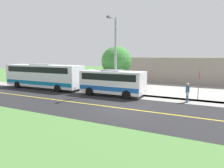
% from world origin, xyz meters
% --- Properties ---
extents(ground_plane, '(120.00, 120.00, 0.00)m').
position_xyz_m(ground_plane, '(0.00, 0.00, 0.00)').
color(ground_plane, '#477238').
extents(road_surface, '(8.00, 100.00, 0.01)m').
position_xyz_m(road_surface, '(0.00, 0.00, 0.00)').
color(road_surface, black).
rests_on(road_surface, ground).
extents(sidewalk, '(2.40, 100.00, 0.01)m').
position_xyz_m(sidewalk, '(-5.20, 0.00, 0.00)').
color(sidewalk, gray).
rests_on(sidewalk, ground).
extents(parking_lot_surface, '(14.00, 36.00, 0.01)m').
position_xyz_m(parking_lot_surface, '(-12.40, 3.00, 0.00)').
color(parking_lot_surface, '#9E9991').
rests_on(parking_lot_surface, ground).
extents(road_centre_line, '(0.16, 100.00, 0.00)m').
position_xyz_m(road_centre_line, '(0.00, 0.00, 0.01)').
color(road_centre_line, gold).
rests_on(road_centre_line, ground).
extents(shuttle_bus_front, '(2.73, 7.06, 2.77)m').
position_xyz_m(shuttle_bus_front, '(-4.54, -3.23, 1.53)').
color(shuttle_bus_front, white).
rests_on(shuttle_bus_front, ground).
extents(transit_bus_rear, '(2.79, 11.43, 3.23)m').
position_xyz_m(transit_bus_rear, '(-4.57, -13.36, 1.77)').
color(transit_bus_rear, white).
rests_on(transit_bus_rear, ground).
extents(pedestrian_with_bags, '(0.72, 0.34, 1.81)m').
position_xyz_m(pedestrian_with_bags, '(-4.62, 4.42, 0.98)').
color(pedestrian_with_bags, '#335972').
rests_on(pedestrian_with_bags, ground).
extents(stop_sign, '(0.76, 0.07, 2.88)m').
position_xyz_m(stop_sign, '(-6.10, 5.26, 1.96)').
color(stop_sign, slate).
rests_on(stop_sign, ground).
extents(street_light_pole, '(1.97, 0.24, 8.28)m').
position_xyz_m(street_light_pole, '(-4.88, -3.08, 4.55)').
color(street_light_pole, '#9E9EA3').
rests_on(street_light_pole, ground).
extents(tree_curbside, '(3.66, 3.66, 5.44)m').
position_xyz_m(tree_curbside, '(-7.40, -4.11, 3.60)').
color(tree_curbside, '#4C3826').
rests_on(tree_curbside, ground).
extents(commercial_building, '(10.00, 21.09, 4.05)m').
position_xyz_m(commercial_building, '(-21.40, 3.27, 2.02)').
color(commercial_building, gray).
rests_on(commercial_building, ground).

